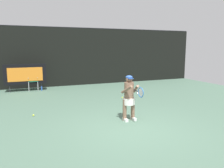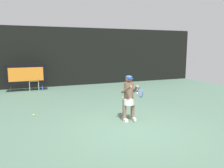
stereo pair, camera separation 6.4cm
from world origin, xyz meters
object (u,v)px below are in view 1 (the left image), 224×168
tennis_player (129,96)px  tennis_racket (140,92)px  umpire_chair (33,80)px  tennis_ball_loose (122,97)px  water_bottle (42,88)px  tennis_ball_spare (33,115)px  scoreboard (25,74)px

tennis_player → tennis_racket: tennis_player is taller
umpire_chair → tennis_ball_loose: size_ratio=15.88×
tennis_racket → tennis_ball_loose: size_ratio=8.85×
water_bottle → tennis_racket: bearing=-72.9°
tennis_player → tennis_ball_spare: size_ratio=22.16×
scoreboard → umpire_chair: (0.38, 0.14, -0.33)m
tennis_racket → tennis_ball_loose: tennis_racket is taller
tennis_racket → tennis_player: bearing=76.1°
tennis_ball_loose → tennis_ball_spare: size_ratio=1.00×
tennis_ball_loose → tennis_ball_spare: bearing=-161.2°
water_bottle → tennis_player: bearing=-71.8°
tennis_ball_spare → umpire_chair: bearing=86.6°
tennis_player → tennis_racket: (0.06, -0.64, 0.24)m
tennis_player → umpire_chair: bearing=110.8°
tennis_player → tennis_racket: bearing=-85.0°
scoreboard → tennis_player: (2.99, -6.71, -0.12)m
scoreboard → water_bottle: bearing=-6.9°
umpire_chair → tennis_ball_spare: umpire_chair is taller
water_bottle → tennis_racket: (2.23, -7.25, 0.94)m
scoreboard → tennis_ball_loose: 5.61m
water_bottle → tennis_player: size_ratio=0.18×
scoreboard → tennis_racket: 7.96m
umpire_chair → tennis_ball_loose: bearing=-44.6°
scoreboard → tennis_ball_spare: (0.07, -5.02, -0.91)m
umpire_chair → tennis_ball_spare: bearing=-93.4°
umpire_chair → tennis_player: size_ratio=0.72×
water_bottle → umpire_chair: bearing=151.2°
scoreboard → water_bottle: size_ratio=8.30×
tennis_player → water_bottle: bearing=108.2°
scoreboard → tennis_racket: bearing=-67.5°
water_bottle → tennis_player: tennis_player is taller
tennis_ball_loose → tennis_ball_spare: 4.35m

